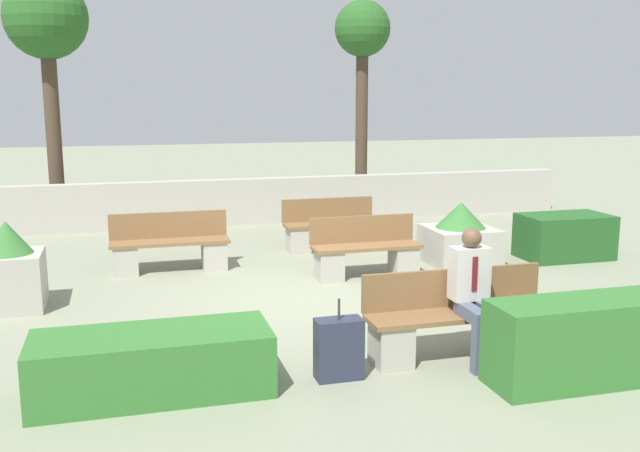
{
  "coord_description": "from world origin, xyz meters",
  "views": [
    {
      "loc": [
        -2.24,
        -8.64,
        2.67
      ],
      "look_at": [
        0.31,
        0.5,
        0.9
      ],
      "focal_mm": 40.0,
      "sensor_mm": 36.0,
      "label": 1
    }
  ],
  "objects_px": {
    "planter_corner_right": "(9,270)",
    "tree_leftmost": "(46,25)",
    "bench_back": "(170,249)",
    "bench_front": "(460,324)",
    "bench_left_side": "(331,231)",
    "suitcase": "(339,349)",
    "planter_corner_left": "(460,237)",
    "person_seated_man": "(475,289)",
    "bench_right_side": "(366,255)",
    "tree_center_left": "(362,41)"
  },
  "relations": [
    {
      "from": "bench_right_side",
      "to": "suitcase",
      "type": "bearing_deg",
      "value": -102.92
    },
    {
      "from": "tree_center_left",
      "to": "planter_corner_left",
      "type": "bearing_deg",
      "value": -93.43
    },
    {
      "from": "person_seated_man",
      "to": "suitcase",
      "type": "xyz_separation_m",
      "value": [
        -1.45,
        -0.09,
        -0.45
      ]
    },
    {
      "from": "suitcase",
      "to": "tree_leftmost",
      "type": "xyz_separation_m",
      "value": [
        -3.24,
        9.75,
        3.73
      ]
    },
    {
      "from": "bench_front",
      "to": "bench_left_side",
      "type": "distance_m",
      "value": 5.23
    },
    {
      "from": "planter_corner_left",
      "to": "planter_corner_right",
      "type": "relative_size",
      "value": 0.93
    },
    {
      "from": "person_seated_man",
      "to": "suitcase",
      "type": "relative_size",
      "value": 1.72
    },
    {
      "from": "person_seated_man",
      "to": "planter_corner_left",
      "type": "xyz_separation_m",
      "value": [
        1.78,
        3.87,
        -0.32
      ]
    },
    {
      "from": "bench_left_side",
      "to": "planter_corner_right",
      "type": "distance_m",
      "value": 5.33
    },
    {
      "from": "bench_left_side",
      "to": "planter_corner_right",
      "type": "xyz_separation_m",
      "value": [
        -4.84,
        -2.22,
        0.17
      ]
    },
    {
      "from": "planter_corner_left",
      "to": "suitcase",
      "type": "xyz_separation_m",
      "value": [
        -3.23,
        -3.96,
        -0.14
      ]
    },
    {
      "from": "bench_back",
      "to": "person_seated_man",
      "type": "distance_m",
      "value": 5.34
    },
    {
      "from": "bench_back",
      "to": "person_seated_man",
      "type": "bearing_deg",
      "value": -53.94
    },
    {
      "from": "bench_left_side",
      "to": "bench_front",
      "type": "bearing_deg",
      "value": -99.14
    },
    {
      "from": "tree_leftmost",
      "to": "bench_right_side",
      "type": "bearing_deg",
      "value": -52.45
    },
    {
      "from": "bench_left_side",
      "to": "suitcase",
      "type": "distance_m",
      "value": 5.67
    },
    {
      "from": "bench_front",
      "to": "tree_center_left",
      "type": "relative_size",
      "value": 0.42
    },
    {
      "from": "planter_corner_left",
      "to": "tree_leftmost",
      "type": "distance_m",
      "value": 9.39
    },
    {
      "from": "person_seated_man",
      "to": "planter_corner_left",
      "type": "height_order",
      "value": "person_seated_man"
    },
    {
      "from": "bench_back",
      "to": "bench_front",
      "type": "bearing_deg",
      "value": -53.85
    },
    {
      "from": "bench_front",
      "to": "tree_leftmost",
      "type": "distance_m",
      "value": 11.19
    },
    {
      "from": "bench_back",
      "to": "planter_corner_left",
      "type": "height_order",
      "value": "planter_corner_left"
    },
    {
      "from": "bench_left_side",
      "to": "tree_leftmost",
      "type": "height_order",
      "value": "tree_leftmost"
    },
    {
      "from": "tree_center_left",
      "to": "bench_right_side",
      "type": "bearing_deg",
      "value": -108.09
    },
    {
      "from": "planter_corner_left",
      "to": "tree_center_left",
      "type": "height_order",
      "value": "tree_center_left"
    },
    {
      "from": "bench_left_side",
      "to": "person_seated_man",
      "type": "relative_size",
      "value": 1.21
    },
    {
      "from": "tree_leftmost",
      "to": "bench_left_side",
      "type": "bearing_deg",
      "value": -42.0
    },
    {
      "from": "bench_front",
      "to": "bench_left_side",
      "type": "relative_size",
      "value": 1.22
    },
    {
      "from": "bench_back",
      "to": "planter_corner_right",
      "type": "distance_m",
      "value": 2.53
    },
    {
      "from": "bench_right_side",
      "to": "planter_corner_left",
      "type": "distance_m",
      "value": 1.76
    },
    {
      "from": "planter_corner_right",
      "to": "tree_leftmost",
      "type": "height_order",
      "value": "tree_leftmost"
    },
    {
      "from": "bench_back",
      "to": "planter_corner_right",
      "type": "height_order",
      "value": "planter_corner_right"
    },
    {
      "from": "bench_front",
      "to": "bench_right_side",
      "type": "distance_m",
      "value": 3.34
    },
    {
      "from": "bench_right_side",
      "to": "tree_center_left",
      "type": "relative_size",
      "value": 0.34
    },
    {
      "from": "bench_front",
      "to": "bench_left_side",
      "type": "height_order",
      "value": "same"
    },
    {
      "from": "suitcase",
      "to": "bench_front",
      "type": "bearing_deg",
      "value": 9.54
    },
    {
      "from": "bench_front",
      "to": "tree_center_left",
      "type": "xyz_separation_m",
      "value": [
        2.21,
        9.67,
        3.51
      ]
    },
    {
      "from": "bench_back",
      "to": "planter_corner_left",
      "type": "distance_m",
      "value": 4.54
    },
    {
      "from": "person_seated_man",
      "to": "planter_corner_left",
      "type": "distance_m",
      "value": 4.28
    },
    {
      "from": "bench_front",
      "to": "person_seated_man",
      "type": "relative_size",
      "value": 1.48
    },
    {
      "from": "bench_right_side",
      "to": "person_seated_man",
      "type": "xyz_separation_m",
      "value": [
        -0.07,
        -3.48,
        0.42
      ]
    },
    {
      "from": "bench_right_side",
      "to": "bench_back",
      "type": "distance_m",
      "value": 2.98
    },
    {
      "from": "person_seated_man",
      "to": "suitcase",
      "type": "bearing_deg",
      "value": -176.59
    },
    {
      "from": "suitcase",
      "to": "tree_leftmost",
      "type": "bearing_deg",
      "value": 108.37
    },
    {
      "from": "bench_right_side",
      "to": "person_seated_man",
      "type": "relative_size",
      "value": 1.2
    },
    {
      "from": "bench_front",
      "to": "bench_right_side",
      "type": "bearing_deg",
      "value": 87.52
    },
    {
      "from": "bench_right_side",
      "to": "bench_back",
      "type": "relative_size",
      "value": 0.91
    },
    {
      "from": "tree_center_left",
      "to": "tree_leftmost",
      "type": "bearing_deg",
      "value": -178.69
    },
    {
      "from": "person_seated_man",
      "to": "suitcase",
      "type": "height_order",
      "value": "person_seated_man"
    },
    {
      "from": "planter_corner_left",
      "to": "suitcase",
      "type": "relative_size",
      "value": 1.33
    }
  ]
}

